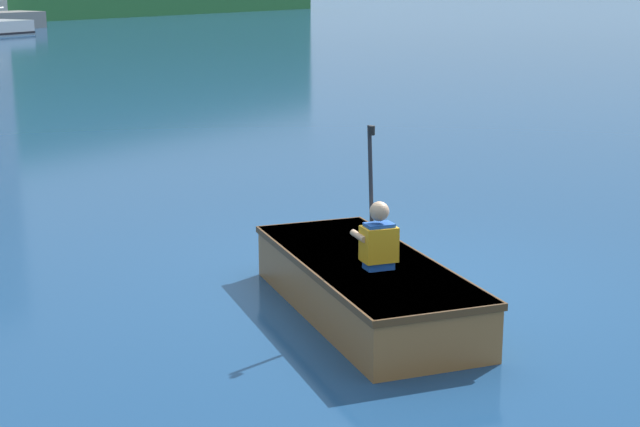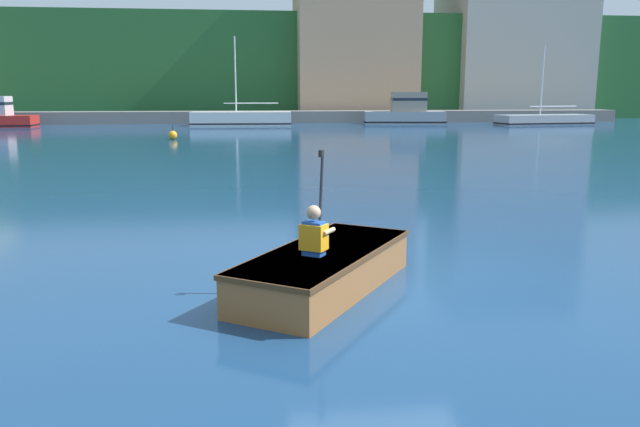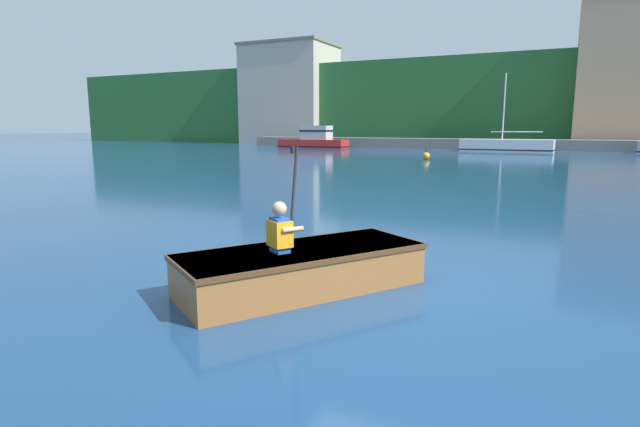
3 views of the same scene
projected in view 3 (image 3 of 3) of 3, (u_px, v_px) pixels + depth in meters
name	position (u px, v px, depth m)	size (l,w,h in m)	color
ground_plane	(376.00, 294.00, 5.87)	(300.00, 300.00, 0.00)	navy
shoreline_ridge	(547.00, 104.00, 54.98)	(120.00, 20.00, 8.95)	#28602D
waterfront_warehouse_left	(290.00, 94.00, 59.99)	(10.33, 7.73, 11.65)	#B2A899
marina_dock	(538.00, 145.00, 42.65)	(55.50, 2.40, 0.90)	slate
moored_boat_dock_west_inner	(506.00, 146.00, 40.04)	(7.14, 2.69, 6.15)	white
moored_boat_dock_center_far	(314.00, 140.00, 47.36)	(6.66, 2.05, 2.07)	red
rowboat_foreground	(305.00, 266.00, 6.00)	(2.57, 3.09, 0.50)	#935B2D
person_paddler	(280.00, 229.00, 5.75)	(0.45, 0.45, 1.22)	#1E4CA5
channel_buoy	(426.00, 156.00, 30.24)	(0.44, 0.44, 0.72)	orange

